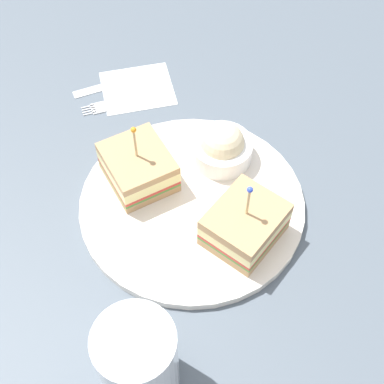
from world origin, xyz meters
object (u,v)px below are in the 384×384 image
at_px(napkin, 138,88).
at_px(knife, 111,84).
at_px(plate, 192,204).
at_px(fork, 116,103).
at_px(sandwich_half_front, 138,167).
at_px(coleslaw_bowl, 222,147).
at_px(sandwich_half_back, 245,224).
at_px(drink_glass, 139,364).

relative_size(napkin, knife, 0.78).
xyz_separation_m(plate, fork, (0.22, -0.00, -0.00)).
height_order(sandwich_half_front, coleslaw_bowl, sandwich_half_front).
height_order(plate, fork, plate).
height_order(plate, sandwich_half_back, sandwich_half_back).
bearing_deg(napkin, sandwich_half_back, 175.55).
relative_size(coleslaw_bowl, napkin, 0.77).
xyz_separation_m(napkin, fork, (-0.01, 0.04, 0.00)).
relative_size(sandwich_half_front, drink_glass, 0.85).
relative_size(fork, knife, 0.99).
bearing_deg(fork, sandwich_half_back, -176.10).
xyz_separation_m(drink_glass, knife, (0.41, -0.18, -0.05)).
xyz_separation_m(coleslaw_bowl, knife, (0.22, 0.05, -0.03)).
bearing_deg(napkin, sandwich_half_front, 151.66).
xyz_separation_m(sandwich_half_back, drink_glass, (-0.08, 0.19, 0.02)).
bearing_deg(drink_glass, napkin, -28.85).
bearing_deg(plate, napkin, -12.03).
height_order(napkin, fork, fork).
distance_m(fork, knife, 0.04).
relative_size(drink_glass, fork, 0.87).
height_order(sandwich_half_back, drink_glass, drink_glass).
relative_size(sandwich_half_front, coleslaw_bowl, 1.20).
bearing_deg(sandwich_half_back, sandwich_half_front, 23.48).
distance_m(plate, knife, 0.26).
relative_size(sandwich_half_front, sandwich_half_back, 0.90).
xyz_separation_m(sandwich_half_front, drink_glass, (-0.23, 0.13, 0.02)).
height_order(sandwich_half_front, drink_glass, drink_glass).
xyz_separation_m(sandwich_half_back, coleslaw_bowl, (0.12, -0.05, -0.00)).
distance_m(sandwich_half_front, knife, 0.20).
distance_m(drink_glass, napkin, 0.44).
bearing_deg(drink_glass, sandwich_half_back, -66.82).
xyz_separation_m(plate, coleslaw_bowl, (0.04, -0.07, 0.03)).
relative_size(plate, sandwich_half_back, 2.66).
relative_size(plate, drink_glass, 2.49).
bearing_deg(fork, coleslaw_bowl, -159.13).
height_order(sandwich_half_front, sandwich_half_back, same).
distance_m(plate, fork, 0.22).
xyz_separation_m(plate, sandwich_half_front, (0.07, 0.04, 0.03)).
bearing_deg(knife, fork, 162.45).
bearing_deg(plate, knife, -3.93).
bearing_deg(fork, drink_glass, 155.70).
distance_m(napkin, knife, 0.04).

